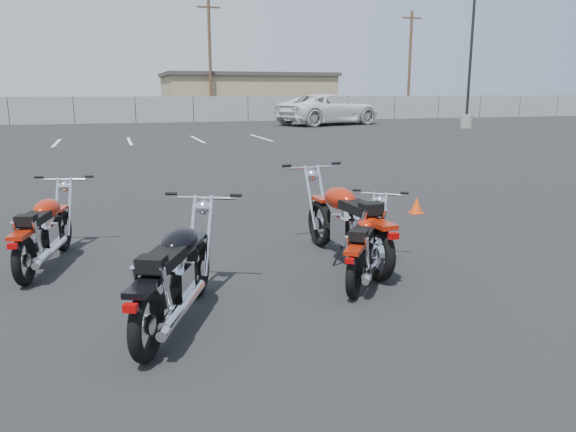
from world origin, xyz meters
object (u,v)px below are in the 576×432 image
object	(u,v)px
motorcycle_front_red	(45,231)
white_van	(329,101)
motorcycle_third_red	(348,222)
motorcycle_second_black	(176,275)
motorcycle_rear_red	(367,245)

from	to	relation	value
motorcycle_front_red	white_van	xyz separation A→B (m)	(14.64, 27.40, 1.10)
white_van	motorcycle_third_red	bearing A→B (deg)	139.68
motorcycle_second_black	motorcycle_rear_red	world-z (taller)	motorcycle_second_black
motorcycle_second_black	motorcycle_third_red	bearing A→B (deg)	30.27
motorcycle_rear_red	motorcycle_front_red	bearing A→B (deg)	155.18
motorcycle_rear_red	white_van	bearing A→B (deg)	69.18
motorcycle_third_red	white_van	world-z (taller)	white_van
motorcycle_third_red	motorcycle_rear_red	world-z (taller)	motorcycle_third_red
motorcycle_third_red	white_van	distance (m)	30.41
motorcycle_front_red	white_van	world-z (taller)	white_van
motorcycle_front_red	motorcycle_third_red	world-z (taller)	motorcycle_third_red
motorcycle_front_red	white_van	bearing A→B (deg)	61.89
motorcycle_front_red	white_van	distance (m)	31.09
motorcycle_second_black	motorcycle_third_red	distance (m)	2.68
white_van	motorcycle_front_red	bearing A→B (deg)	132.74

